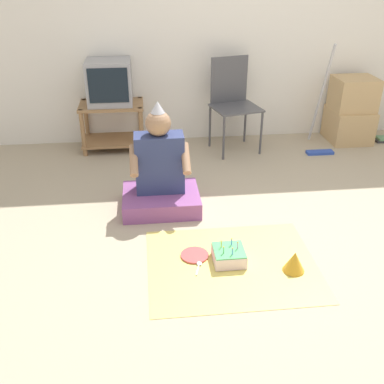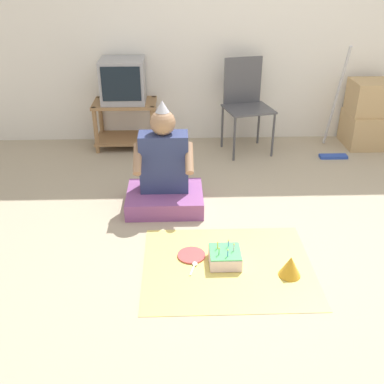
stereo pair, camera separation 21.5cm
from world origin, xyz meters
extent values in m
plane|color=tan|center=(0.00, 0.00, 0.00)|extent=(16.00, 16.00, 0.00)
cube|color=white|center=(0.00, 2.21, 1.27)|extent=(6.40, 0.06, 2.55)
cube|color=#997047|center=(-1.33, 1.97, 0.48)|extent=(0.65, 0.43, 0.03)
cube|color=#997047|center=(-1.33, 1.97, 0.09)|extent=(0.65, 0.43, 0.02)
cylinder|color=#997047|center=(-1.63, 1.79, 0.25)|extent=(0.04, 0.04, 0.49)
cylinder|color=#997047|center=(-1.04, 1.79, 0.25)|extent=(0.04, 0.04, 0.49)
cylinder|color=#997047|center=(-1.63, 2.15, 0.25)|extent=(0.04, 0.04, 0.49)
cylinder|color=#997047|center=(-1.04, 2.15, 0.25)|extent=(0.04, 0.04, 0.49)
cube|color=#99999E|center=(-1.33, 1.98, 0.71)|extent=(0.44, 0.39, 0.44)
cube|color=black|center=(-1.33, 1.78, 0.72)|extent=(0.38, 0.01, 0.34)
cube|color=#4C4C51|center=(-0.06, 1.77, 0.46)|extent=(0.54, 0.51, 0.02)
cube|color=#4C4C51|center=(-0.11, 1.96, 0.70)|extent=(0.39, 0.11, 0.48)
cylinder|color=#4C4C51|center=(-0.22, 1.54, 0.23)|extent=(0.02, 0.02, 0.46)
cylinder|color=#4C4C51|center=(0.18, 1.64, 0.23)|extent=(0.02, 0.02, 0.46)
cylinder|color=#4C4C51|center=(-0.31, 1.91, 0.23)|extent=(0.02, 0.02, 0.46)
cylinder|color=#4C4C51|center=(0.09, 2.00, 0.23)|extent=(0.02, 0.02, 0.46)
cube|color=tan|center=(1.25, 1.92, 0.18)|extent=(0.43, 0.46, 0.35)
cube|color=tan|center=(1.25, 1.92, 0.53)|extent=(0.43, 0.38, 0.35)
cube|color=#2D4CB2|center=(0.81, 1.57, 0.01)|extent=(0.28, 0.09, 0.03)
cylinder|color=#B7B7BC|center=(0.81, 1.74, 0.57)|extent=(0.03, 0.37, 1.09)
cube|color=#8C4C8C|center=(-0.90, 0.62, 0.07)|extent=(0.62, 0.49, 0.14)
cube|color=navy|center=(-0.90, 0.67, 0.38)|extent=(0.39, 0.19, 0.48)
sphere|color=#9E7556|center=(-0.90, 0.67, 0.71)|extent=(0.20, 0.20, 0.20)
cone|color=silver|center=(-0.90, 0.67, 0.84)|extent=(0.11, 0.11, 0.09)
cylinder|color=#9E7556|center=(-1.10, 0.56, 0.46)|extent=(0.06, 0.25, 0.20)
cylinder|color=#9E7556|center=(-0.70, 0.56, 0.46)|extent=(0.06, 0.25, 0.20)
cube|color=#EAD666|center=(-0.46, -0.20, 0.00)|extent=(1.13, 0.92, 0.01)
cube|color=silver|center=(-0.48, -0.17, 0.05)|extent=(0.21, 0.21, 0.09)
cube|color=#4CB266|center=(-0.48, -0.17, 0.10)|extent=(0.21, 0.21, 0.01)
cylinder|color=#E58CCC|center=(-0.42, -0.16, 0.12)|extent=(0.01, 0.01, 0.05)
sphere|color=#FFCC4C|center=(-0.42, -0.16, 0.15)|extent=(0.01, 0.01, 0.01)
cylinder|color=#4C7FE5|center=(-0.45, -0.11, 0.12)|extent=(0.01, 0.01, 0.05)
sphere|color=#FFCC4C|center=(-0.45, -0.11, 0.15)|extent=(0.01, 0.01, 0.01)
cylinder|color=yellow|center=(-0.53, -0.14, 0.12)|extent=(0.01, 0.01, 0.05)
sphere|color=#FFCC4C|center=(-0.53, -0.14, 0.15)|extent=(0.01, 0.01, 0.01)
cylinder|color=#66C666|center=(-0.52, -0.20, 0.12)|extent=(0.01, 0.01, 0.05)
sphere|color=#FFCC4C|center=(-0.52, -0.20, 0.15)|extent=(0.01, 0.01, 0.01)
cylinder|color=#4C7FE5|center=(-0.47, -0.22, 0.12)|extent=(0.01, 0.01, 0.05)
sphere|color=#FFCC4C|center=(-0.47, -0.22, 0.15)|extent=(0.01, 0.01, 0.01)
cone|color=gold|center=(-0.07, -0.31, 0.08)|extent=(0.14, 0.14, 0.14)
cylinder|color=#D84C4C|center=(-0.70, -0.08, 0.01)|extent=(0.19, 0.19, 0.01)
ellipsoid|color=white|center=(-0.57, -0.15, 0.01)|extent=(0.04, 0.05, 0.01)
cube|color=white|center=(-0.57, -0.22, 0.01)|extent=(0.02, 0.10, 0.01)
ellipsoid|color=white|center=(-0.68, -0.18, 0.01)|extent=(0.04, 0.05, 0.01)
cube|color=white|center=(-0.70, -0.25, 0.01)|extent=(0.04, 0.10, 0.01)
camera|label=1|loc=(-1.00, -2.60, 1.85)|focal=42.00mm
camera|label=2|loc=(-0.78, -2.61, 1.85)|focal=42.00mm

